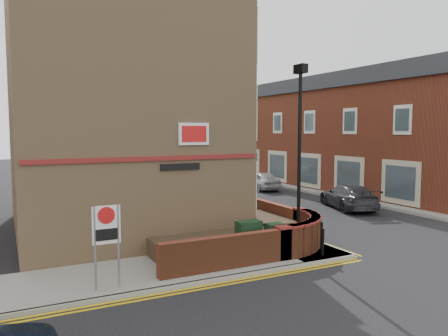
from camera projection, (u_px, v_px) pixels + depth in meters
The scene contains 27 objects.
ground at pixel (279, 271), 13.19m from camera, with size 120.00×120.00×0.00m, color black.
pavement_corner at pixel (152, 272), 12.94m from camera, with size 13.00×3.00×0.12m, color gray.
pavement_main at pixel (166, 195), 28.30m from camera, with size 2.00×32.00×0.12m, color gray.
pavement_far at pixel (329, 190), 30.59m from camera, with size 4.00×40.00×0.12m, color gray.
kerb_side at pixel (169, 288), 11.61m from camera, with size 13.00×0.15×0.12m, color gray.
kerb_main_near at pixel (180, 194), 28.75m from camera, with size 0.15×32.00×0.12m, color gray.
kerb_main_far at pixel (306, 192), 29.69m from camera, with size 0.15×40.00×0.12m, color gray.
yellow_lines_side at pixel (172, 293), 11.39m from camera, with size 13.00×0.28×0.01m, color gold.
yellow_lines_main at pixel (184, 194), 28.87m from camera, with size 0.28×32.00×0.01m, color gold.
corner_building at pixel (118, 83), 18.48m from camera, with size 8.95×10.40×13.60m.
garden_wall at pixel (239, 251), 15.41m from camera, with size 6.80×6.00×1.20m, color brown, non-canonical shape.
lamppost at pixel (299, 157), 14.68m from camera, with size 0.25×0.50×6.30m.
utility_cabinet_large at pixel (249, 239), 14.15m from camera, with size 0.80×0.45×1.20m, color black.
utility_cabinet_small at pixel (274, 240), 14.24m from camera, with size 0.55×0.40×1.10m, color black.
bollard_near at pixel (323, 242), 14.40m from camera, with size 0.11×0.11×0.90m, color black.
bollard_far at pixel (321, 235), 15.38m from camera, with size 0.11×0.11×0.90m, color black.
zone_sign at pixel (106, 231), 11.24m from camera, with size 0.72×0.07×2.20m.
far_terrace at pixel (311, 133), 34.47m from camera, with size 5.40×30.40×8.00m.
far_terrace_cream at pixel (203, 132), 53.13m from camera, with size 5.40×12.40×8.00m.
tree_near at pixel (176, 122), 26.16m from camera, with size 3.64×3.65×6.70m.
tree_mid at pixel (139, 118), 33.23m from camera, with size 4.03×4.03×7.42m.
tree_far at pixel (115, 123), 40.36m from camera, with size 3.81×3.81×7.00m.
traffic_light_assembly at pixel (134, 148), 36.25m from camera, with size 0.20×0.16×4.20m.
silver_car_near at pixel (222, 191), 25.84m from camera, with size 1.31×3.75×1.24m, color #B2B3BA.
red_car_main at pixel (170, 178), 33.08m from camera, with size 2.14×4.63×1.29m, color maroon.
grey_car_far at pixel (348, 196), 23.60m from camera, with size 1.85×4.56×1.32m, color #2F3034.
silver_car_far at pixel (260, 180), 31.11m from camera, with size 1.55×3.85×1.31m, color #A9ADB1.
Camera 1 is at (-7.29, -10.73, 4.26)m, focal length 35.00 mm.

